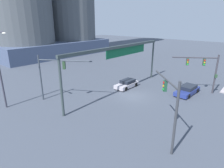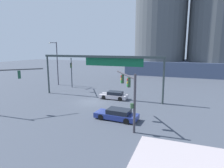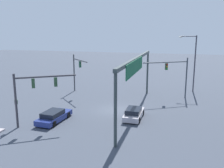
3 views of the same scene
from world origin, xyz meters
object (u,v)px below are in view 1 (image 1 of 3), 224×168
at_px(traffic_signal_cross_street, 170,101).
at_px(sedan_car_waiting_far, 187,90).
at_px(streetlamp_curved_arm, 0,65).
at_px(sedan_car_approaching, 127,84).
at_px(traffic_signal_opposite_side, 205,67).
at_px(traffic_signal_near_corner, 53,70).

bearing_deg(traffic_signal_cross_street, sedan_car_waiting_far, -31.83).
relative_size(streetlamp_curved_arm, sedan_car_approaching, 2.09).
bearing_deg(streetlamp_curved_arm, traffic_signal_opposite_side, 45.67).
distance_m(streetlamp_curved_arm, sedan_car_approaching, 17.10).
height_order(traffic_signal_cross_street, streetlamp_curved_arm, streetlamp_curved_arm).
bearing_deg(sedan_car_waiting_far, traffic_signal_near_corner, -39.12).
bearing_deg(traffic_signal_opposite_side, sedan_car_waiting_far, 17.29).
height_order(traffic_signal_opposite_side, sedan_car_approaching, traffic_signal_opposite_side).
xyz_separation_m(traffic_signal_cross_street, streetlamp_curved_arm, (-5.65, 17.49, 1.24)).
relative_size(traffic_signal_opposite_side, streetlamp_curved_arm, 0.62).
xyz_separation_m(traffic_signal_near_corner, traffic_signal_opposite_side, (15.13, -13.70, -0.23)).
relative_size(traffic_signal_cross_street, sedan_car_approaching, 1.39).
height_order(streetlamp_curved_arm, sedan_car_approaching, streetlamp_curved_arm).
xyz_separation_m(traffic_signal_opposite_side, sedan_car_approaching, (-5.01, 9.55, -3.24)).
bearing_deg(sedan_car_approaching, traffic_signal_cross_street, 49.47).
distance_m(traffic_signal_opposite_side, sedan_car_approaching, 11.26).
xyz_separation_m(traffic_signal_opposite_side, sedan_car_waiting_far, (-1.73, 1.40, -3.23)).
distance_m(traffic_signal_opposite_side, traffic_signal_cross_street, 14.53).
relative_size(traffic_signal_cross_street, sedan_car_waiting_far, 1.22).
relative_size(traffic_signal_cross_street, streetlamp_curved_arm, 0.67).
xyz_separation_m(traffic_signal_near_corner, sedan_car_approaching, (10.11, -4.15, -3.46)).
bearing_deg(sedan_car_approaching, sedan_car_waiting_far, 112.25).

